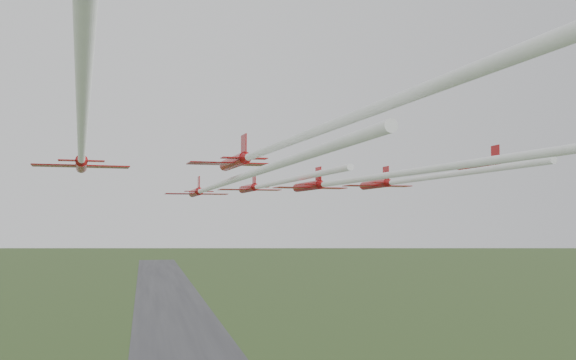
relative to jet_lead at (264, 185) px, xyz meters
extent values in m
cube|color=#333335|center=(-1.63, 195.01, -50.29)|extent=(38.00, 900.00, 0.04)
cylinder|color=#A90E11|center=(-0.57, 10.43, 0.03)|extent=(1.67, 9.17, 1.18)
cone|color=#A90E11|center=(-0.86, 15.95, 0.03)|extent=(1.28, 1.99, 1.18)
cone|color=#A90E11|center=(-0.28, 5.24, 0.03)|extent=(1.14, 1.34, 1.07)
ellipsoid|color=black|center=(-0.68, 12.58, 0.46)|extent=(0.51, 1.04, 0.34)
cube|color=#A90E11|center=(-0.52, 9.58, -0.24)|extent=(9.58, 3.30, 0.11)
cube|color=#A90E11|center=(-0.34, 6.26, 0.03)|extent=(4.35, 1.52, 0.09)
cube|color=#A90E11|center=(-0.35, 6.47, 1.21)|extent=(0.21, 1.93, 2.15)
cylinder|color=silver|center=(0.76, -14.05, -0.03)|extent=(2.67, 37.43, 0.64)
cylinder|color=#A90E11|center=(-9.74, -3.16, -1.24)|extent=(1.27, 7.76, 1.00)
cone|color=#A90E11|center=(-9.91, 1.51, -1.24)|extent=(1.06, 1.67, 1.00)
cone|color=#A90E11|center=(-9.59, -7.57, -1.24)|extent=(0.95, 1.12, 0.91)
ellipsoid|color=black|center=(-9.80, -1.35, -0.88)|extent=(0.41, 0.88, 0.29)
cube|color=#A90E11|center=(-9.72, -3.89, -1.47)|extent=(8.08, 2.64, 0.09)
cube|color=#A90E11|center=(-9.62, -6.71, -1.24)|extent=(3.67, 1.22, 0.07)
cube|color=#A90E11|center=(-9.62, -6.53, -0.24)|extent=(0.15, 1.64, 1.82)
cylinder|color=silver|center=(-8.55, -36.91, -1.29)|extent=(2.57, 57.69, 0.55)
cylinder|color=#A90E11|center=(14.48, -4.89, 0.01)|extent=(1.34, 8.82, 1.14)
cone|color=#A90E11|center=(14.35, 0.44, 0.01)|extent=(1.18, 1.89, 1.14)
cone|color=#A90E11|center=(14.59, -9.91, 0.01)|extent=(1.06, 1.27, 1.03)
ellipsoid|color=black|center=(14.43, -2.82, 0.43)|extent=(0.46, 0.99, 0.33)
cube|color=#A90E11|center=(14.50, -5.72, -0.25)|extent=(9.16, 2.90, 0.10)
cube|color=#A90E11|center=(14.57, -8.92, 0.01)|extent=(4.17, 1.34, 0.08)
cube|color=#A90E11|center=(14.57, -8.72, 1.15)|extent=(0.15, 1.86, 2.07)
cylinder|color=silver|center=(14.99, -26.66, -0.04)|extent=(1.38, 32.39, 0.62)
cylinder|color=#A90E11|center=(-22.72, -18.22, 0.97)|extent=(2.03, 9.28, 1.19)
cone|color=#A90E11|center=(-23.23, -12.67, 0.97)|extent=(1.37, 2.05, 1.19)
cone|color=#A90E11|center=(-22.23, -23.45, 0.97)|extent=(1.20, 1.39, 1.08)
ellipsoid|color=black|center=(-22.92, -16.07, 1.40)|extent=(0.55, 1.07, 0.35)
cube|color=#A90E11|center=(-22.64, -19.08, 0.70)|extent=(9.75, 3.68, 0.11)
cube|color=#A90E11|center=(-22.33, -22.43, 0.97)|extent=(4.43, 1.69, 0.09)
cube|color=#A90E11|center=(-22.35, -22.21, 2.16)|extent=(0.29, 1.95, 2.17)
cylinder|color=silver|center=(-19.91, -48.61, 0.92)|extent=(5.19, 49.18, 0.65)
cylinder|color=#A90E11|center=(1.67, -17.80, -1.02)|extent=(1.70, 7.81, 1.00)
cone|color=#A90E11|center=(1.24, -13.13, -1.02)|extent=(1.15, 1.73, 1.00)
cone|color=#A90E11|center=(2.07, -22.21, -1.02)|extent=(1.01, 1.17, 0.91)
ellipsoid|color=black|center=(1.50, -15.99, -0.66)|extent=(0.46, 0.90, 0.29)
cube|color=#A90E11|center=(1.73, -18.53, -1.25)|extent=(8.21, 3.09, 0.09)
cube|color=#A90E11|center=(1.99, -21.34, -1.02)|extent=(3.73, 1.42, 0.07)
cube|color=#A90E11|center=(1.97, -21.16, -0.02)|extent=(0.24, 1.64, 1.82)
cylinder|color=silver|center=(4.68, -51.03, -1.07)|extent=(5.69, 56.69, 0.55)
cylinder|color=#A90E11|center=(23.91, -16.18, 1.85)|extent=(1.20, 8.51, 1.10)
cone|color=#A90E11|center=(23.97, -11.04, 1.85)|extent=(1.12, 1.81, 1.10)
cone|color=#A90E11|center=(23.85, -21.03, 1.85)|extent=(1.01, 1.21, 1.00)
ellipsoid|color=black|center=(23.94, -14.18, 2.25)|extent=(0.43, 0.95, 0.32)
cube|color=#A90E11|center=(23.90, -16.98, 1.60)|extent=(8.82, 2.71, 0.10)
cube|color=#A90E11|center=(23.86, -20.08, 1.85)|extent=(4.01, 1.25, 0.08)
cube|color=#A90E11|center=(23.86, -19.88, 2.95)|extent=(0.12, 1.80, 2.00)
cylinder|color=#A90E11|center=(-8.66, -32.15, 0.27)|extent=(1.69, 8.07, 1.04)
cone|color=#A90E11|center=(-9.06, -27.31, 0.27)|extent=(1.17, 1.78, 1.04)
cone|color=#A90E11|center=(-8.28, -36.71, 0.27)|extent=(1.03, 1.21, 0.94)
ellipsoid|color=black|center=(-8.81, -30.27, 0.65)|extent=(0.47, 0.93, 0.30)
cube|color=#A90E11|center=(-8.60, -32.91, 0.03)|extent=(8.47, 3.12, 0.09)
cube|color=#A90E11|center=(-8.36, -35.82, 0.27)|extent=(3.85, 1.44, 0.08)
cube|color=#A90E11|center=(-8.37, -35.63, 1.31)|extent=(0.23, 1.70, 1.89)
cylinder|color=silver|center=(-6.67, -56.42, 0.22)|extent=(3.72, 38.43, 0.57)
camera|label=1|loc=(-16.33, -87.58, -4.69)|focal=40.00mm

